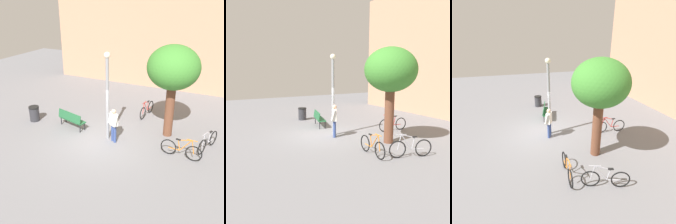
% 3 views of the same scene
% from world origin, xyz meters
% --- Properties ---
extents(ground_plane, '(36.00, 36.00, 0.00)m').
position_xyz_m(ground_plane, '(0.00, 0.00, 0.00)').
color(ground_plane, slate).
extents(building_facade, '(16.74, 2.00, 9.51)m').
position_xyz_m(building_facade, '(0.00, 9.86, 4.76)').
color(building_facade, tan).
rests_on(building_facade, ground_plane).
extents(lamppost, '(0.28, 0.28, 4.21)m').
position_xyz_m(lamppost, '(0.21, 0.38, 2.40)').
color(lamppost, gray).
rests_on(lamppost, ground_plane).
extents(person_by_lamppost, '(0.62, 0.51, 1.67)m').
position_xyz_m(person_by_lamppost, '(0.59, 0.26, 0.97)').
color(person_by_lamppost, '#334784').
rests_on(person_by_lamppost, ground_plane).
extents(park_bench, '(1.67, 0.85, 0.92)m').
position_xyz_m(park_bench, '(-2.01, 0.57, 0.55)').
color(park_bench, '#236038').
rests_on(park_bench, ground_plane).
extents(plaza_tree, '(2.41, 2.41, 4.46)m').
position_xyz_m(plaza_tree, '(2.73, 2.01, 3.36)').
color(plaza_tree, brown).
rests_on(plaza_tree, ground_plane).
extents(bicycle_silver, '(0.63, 1.73, 0.97)m').
position_xyz_m(bicycle_silver, '(4.71, 1.45, 0.38)').
color(bicycle_silver, black).
rests_on(bicycle_silver, ground_plane).
extents(bicycle_orange, '(1.81, 0.19, 0.97)m').
position_xyz_m(bicycle_orange, '(3.77, 0.28, 0.38)').
color(bicycle_orange, black).
rests_on(bicycle_orange, ground_plane).
extents(bicycle_red, '(0.22, 1.81, 0.97)m').
position_xyz_m(bicycle_red, '(1.04, 3.75, 0.38)').
color(bicycle_red, black).
rests_on(bicycle_red, ground_plane).
extents(trash_bin, '(0.56, 0.56, 0.83)m').
position_xyz_m(trash_bin, '(-4.35, 0.43, 0.42)').
color(trash_bin, '#2D2D33').
rests_on(trash_bin, ground_plane).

